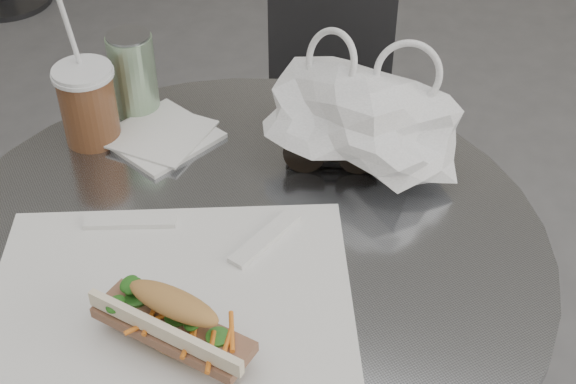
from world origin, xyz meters
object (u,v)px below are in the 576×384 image
(banh_mi, at_px, (174,324))
(sunglasses, at_px, (331,155))
(iced_coffee, at_px, (88,103))
(cafe_table, at_px, (247,382))
(drink_can, at_px, (133,74))
(chair_far, at_px, (324,164))

(banh_mi, distance_m, sunglasses, 0.36)
(banh_mi, relative_size, iced_coffee, 0.94)
(cafe_table, bearing_deg, banh_mi, -91.63)
(iced_coffee, bearing_deg, sunglasses, 6.33)
(banh_mi, xyz_separation_m, iced_coffee, (-0.27, 0.31, 0.02))
(cafe_table, height_order, drink_can, drink_can)
(iced_coffee, bearing_deg, chair_far, 73.22)
(sunglasses, bearing_deg, drink_can, 155.67)
(banh_mi, height_order, drink_can, drink_can)
(cafe_table, xyz_separation_m, banh_mi, (-0.00, -0.17, 0.31))
(chair_far, height_order, banh_mi, banh_mi)
(cafe_table, relative_size, chair_far, 1.14)
(chair_far, relative_size, drink_can, 5.24)
(cafe_table, bearing_deg, chair_far, 97.22)
(cafe_table, relative_size, banh_mi, 3.30)
(iced_coffee, xyz_separation_m, sunglasses, (0.34, 0.04, -0.04))
(chair_far, xyz_separation_m, iced_coffee, (-0.18, -0.60, 0.50))
(cafe_table, height_order, iced_coffee, iced_coffee)
(iced_coffee, bearing_deg, drink_can, 71.66)
(iced_coffee, bearing_deg, cafe_table, -26.84)
(chair_far, height_order, sunglasses, sunglasses)
(banh_mi, distance_m, drink_can, 0.46)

